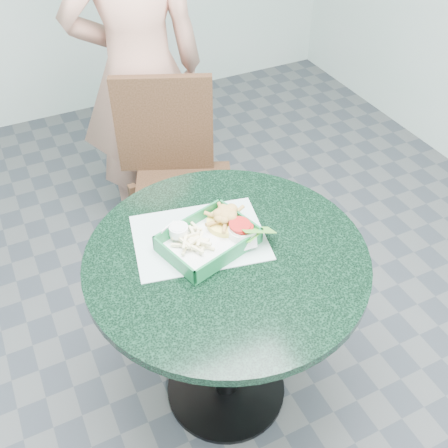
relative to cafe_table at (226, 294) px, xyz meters
name	(u,v)px	position (x,y,z in m)	size (l,w,h in m)	color
floor	(226,388)	(0.00, 0.00, -0.58)	(4.00, 5.00, 0.02)	#303335
cafe_table	(226,294)	(0.00, 0.00, 0.00)	(0.88, 0.88, 0.75)	black
dining_chair	(175,168)	(0.14, 0.80, -0.05)	(0.43, 0.43, 0.93)	black
diner_person	(136,48)	(0.12, 1.14, 0.39)	(0.70, 0.46, 1.93)	tan
placemat	(200,242)	(-0.05, 0.10, 0.17)	(0.41, 0.31, 0.00)	#ABC5C2
food_basket	(208,247)	(-0.04, 0.05, 0.19)	(0.28, 0.20, 0.06)	#166A38
crab_sandwich	(233,226)	(0.06, 0.08, 0.22)	(0.12, 0.12, 0.07)	#E2C855
fries_pile	(192,239)	(-0.08, 0.09, 0.21)	(0.10, 0.11, 0.04)	#FFEEB0
sauce_ramekin	(182,229)	(-0.09, 0.13, 0.22)	(0.06, 0.06, 0.03)	white
garnish_cup	(247,241)	(0.07, 0.00, 0.21)	(0.12, 0.12, 0.05)	white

